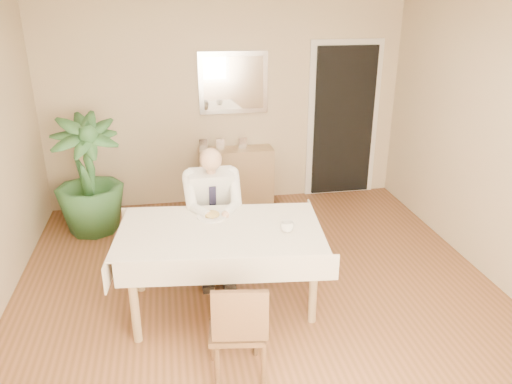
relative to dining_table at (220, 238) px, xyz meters
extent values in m
plane|color=brown|center=(0.36, -0.07, -0.67)|extent=(5.00, 5.00, 0.00)
cube|color=tan|center=(0.36, 2.43, 0.63)|extent=(4.50, 0.02, 2.60)
cube|color=silver|center=(0.36, -2.55, 0.78)|extent=(1.34, 0.02, 1.44)
cube|color=white|center=(0.36, -2.53, 0.78)|extent=(1.18, 0.02, 1.28)
cube|color=silver|center=(1.91, 2.41, 0.33)|extent=(0.96, 0.03, 2.10)
cube|color=black|center=(1.91, 2.38, 0.33)|extent=(0.80, 0.05, 1.95)
cube|color=silver|center=(0.45, 2.40, 0.88)|extent=(0.86, 0.03, 0.76)
cube|color=white|center=(0.45, 2.38, 0.88)|extent=(0.74, 0.02, 0.64)
cube|color=#8F7652|center=(0.00, 0.00, 0.05)|extent=(1.69, 1.07, 0.04)
cube|color=#EFE3C8|center=(0.00, 0.00, 0.08)|extent=(1.80, 1.18, 0.01)
cube|color=#EFE3C8|center=(0.00, -0.50, -0.03)|extent=(1.69, 0.20, 0.22)
cube|color=#EFE3C8|center=(0.00, 0.50, -0.03)|extent=(1.69, 0.20, 0.22)
cube|color=#EFE3C8|center=(-0.85, 0.00, -0.03)|extent=(0.12, 1.00, 0.22)
cube|color=#EFE3C8|center=(0.85, 0.00, -0.03)|extent=(0.12, 1.00, 0.22)
cylinder|color=#8F7652|center=(-0.72, -0.37, -0.32)|extent=(0.07, 0.07, 0.70)
cylinder|color=#8F7652|center=(0.72, -0.37, -0.32)|extent=(0.07, 0.07, 0.70)
cylinder|color=#8F7652|center=(-0.72, 0.37, -0.32)|extent=(0.07, 0.07, 0.70)
cylinder|color=#8F7652|center=(0.72, 0.37, -0.32)|extent=(0.07, 0.07, 0.70)
cube|color=#402B19|center=(0.00, 0.80, -0.23)|extent=(0.48, 0.48, 0.04)
cube|color=#402B19|center=(0.00, 1.00, 0.03)|extent=(0.43, 0.09, 0.43)
cylinder|color=#402B19|center=(-0.19, 0.61, -0.46)|extent=(0.04, 0.04, 0.42)
cylinder|color=#402B19|center=(0.19, 0.61, -0.46)|extent=(0.04, 0.04, 0.42)
cylinder|color=#402B19|center=(-0.19, 0.99, -0.46)|extent=(0.04, 0.04, 0.42)
cylinder|color=#402B19|center=(0.19, 0.99, -0.46)|extent=(0.04, 0.04, 0.42)
cube|color=#402B19|center=(0.01, -0.86, -0.28)|extent=(0.43, 0.43, 0.04)
cube|color=#402B19|center=(0.01, -1.03, -0.05)|extent=(0.38, 0.10, 0.38)
cylinder|color=#402B19|center=(-0.15, -1.02, -0.49)|extent=(0.04, 0.04, 0.37)
cylinder|color=#402B19|center=(0.18, -1.02, -0.49)|extent=(0.04, 0.04, 0.37)
cylinder|color=#402B19|center=(-0.15, -0.70, -0.49)|extent=(0.04, 0.04, 0.37)
cylinder|color=#402B19|center=(0.18, -0.70, -0.49)|extent=(0.04, 0.04, 0.37)
cube|color=white|center=(0.00, 0.76, 0.08)|extent=(0.42, 0.31, 0.55)
cube|color=black|center=(0.00, 0.64, 0.05)|extent=(0.07, 0.08, 0.36)
cylinder|color=tan|center=(0.00, 0.71, 0.37)|extent=(0.09, 0.09, 0.08)
sphere|color=tan|center=(0.00, 0.69, 0.47)|extent=(0.21, 0.21, 0.21)
cube|color=black|center=(-0.10, 0.56, -0.15)|extent=(0.13, 0.42, 0.13)
cube|color=black|center=(0.10, 0.56, -0.15)|extent=(0.13, 0.42, 0.13)
cube|color=black|center=(-0.10, 0.38, -0.44)|extent=(0.11, 0.12, 0.45)
cube|color=black|center=(0.10, 0.38, -0.44)|extent=(0.11, 0.12, 0.45)
cube|color=black|center=(-0.10, 0.32, -0.63)|extent=(0.11, 0.26, 0.07)
cube|color=black|center=(0.10, 0.32, -0.63)|extent=(0.11, 0.26, 0.07)
cylinder|color=white|center=(-0.05, 0.24, 0.09)|extent=(0.26, 0.26, 0.02)
ellipsoid|color=olive|center=(-0.05, 0.24, 0.11)|extent=(0.14, 0.14, 0.06)
cylinder|color=silver|center=(-0.01, 0.18, 0.11)|extent=(0.01, 0.13, 0.01)
cylinder|color=silver|center=(-0.09, 0.18, 0.11)|extent=(0.01, 0.13, 0.01)
imported|color=white|center=(0.54, -0.15, 0.13)|extent=(0.13, 0.13, 0.09)
cube|color=#8F7652|center=(0.45, 2.25, -0.30)|extent=(0.94, 0.33, 0.75)
cube|color=silver|center=(0.05, 2.29, 0.15)|extent=(0.10, 0.02, 0.14)
cube|color=silver|center=(0.26, 2.27, 0.15)|extent=(0.10, 0.02, 0.14)
cube|color=silver|center=(0.54, 2.27, 0.15)|extent=(0.10, 0.02, 0.14)
imported|color=#29582A|center=(-1.30, 1.76, 0.01)|extent=(0.92, 0.92, 1.35)
camera|label=1|loc=(-0.37, -3.75, 1.93)|focal=35.00mm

